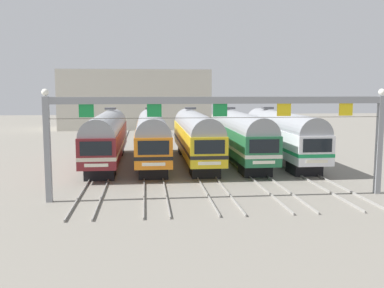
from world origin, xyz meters
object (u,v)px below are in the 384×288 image
object	(u,v)px
commuter_train_maroon	(107,136)
commuter_train_yellow	(196,135)
commuter_train_orange	(152,135)
catenary_gantry	(220,116)
commuter_train_white	(281,134)
commuter_train_green	(239,134)

from	to	relation	value
commuter_train_maroon	commuter_train_yellow	bearing A→B (deg)	0.00
commuter_train_yellow	commuter_train_maroon	bearing A→B (deg)	180.00
commuter_train_orange	catenary_gantry	distance (m)	14.35
commuter_train_white	catenary_gantry	xyz separation A→B (m)	(-8.27, -13.50, 2.56)
commuter_train_maroon	commuter_train_green	distance (m)	12.40
commuter_train_maroon	commuter_train_orange	xyz separation A→B (m)	(4.13, 0.00, 0.00)
commuter_train_maroon	commuter_train_yellow	distance (m)	8.27
commuter_train_white	catenary_gantry	bearing A→B (deg)	-121.48
catenary_gantry	commuter_train_green	bearing A→B (deg)	72.98
commuter_train_orange	commuter_train_white	world-z (taller)	same
commuter_train_maroon	catenary_gantry	xyz separation A→B (m)	(8.27, -13.50, 2.56)
commuter_train_orange	commuter_train_green	distance (m)	8.27
commuter_train_maroon	catenary_gantry	distance (m)	16.03
commuter_train_yellow	catenary_gantry	distance (m)	13.74
catenary_gantry	commuter_train_yellow	bearing A→B (deg)	90.00
commuter_train_maroon	commuter_train_green	xyz separation A→B (m)	(12.40, 0.00, 0.00)
commuter_train_maroon	commuter_train_green	bearing A→B (deg)	0.00
commuter_train_green	commuter_train_white	xyz separation A→B (m)	(4.13, 0.00, 0.00)
commuter_train_maroon	commuter_train_white	world-z (taller)	same
commuter_train_maroon	commuter_train_yellow	xyz separation A→B (m)	(8.27, 0.00, 0.00)
commuter_train_maroon	commuter_train_green	size ratio (longest dim) A/B	1.00
commuter_train_green	commuter_train_white	bearing A→B (deg)	0.00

